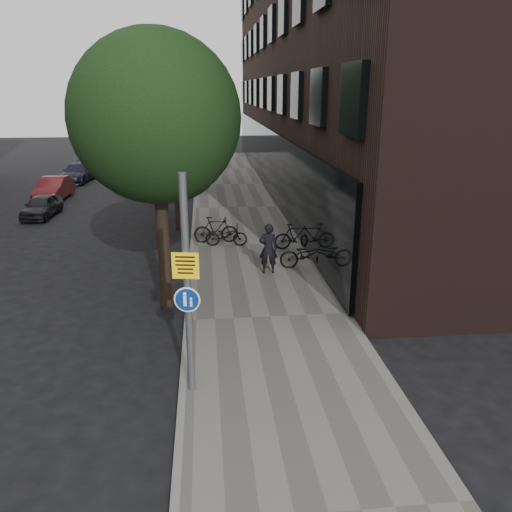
{
  "coord_description": "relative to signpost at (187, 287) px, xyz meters",
  "views": [
    {
      "loc": [
        -1.39,
        -8.92,
        6.01
      ],
      "look_at": [
        -0.18,
        2.96,
        2.0
      ],
      "focal_mm": 35.0,
      "sensor_mm": 36.0,
      "label": 1
    }
  ],
  "objects": [
    {
      "name": "parked_car_near",
      "position": [
        -7.63,
        15.9,
        -1.83
      ],
      "size": [
        1.47,
        3.26,
        1.09
      ],
      "primitive_type": "imported",
      "rotation": [
        0.0,
        0.0,
        -0.06
      ],
      "color": "black",
      "rests_on": "ground"
    },
    {
      "name": "parked_car_mid",
      "position": [
        -8.15,
        19.94,
        -1.74
      ],
      "size": [
        1.47,
        3.93,
        1.28
      ],
      "primitive_type": "imported",
      "rotation": [
        0.0,
        0.0,
        -0.03
      ],
      "color": "maroon",
      "rests_on": "ground"
    },
    {
      "name": "parked_bike_facade_far",
      "position": [
        3.8,
        9.15,
        -1.76
      ],
      "size": [
        1.69,
        0.53,
        1.0
      ],
      "primitive_type": "imported",
      "rotation": [
        0.0,
        0.0,
        1.61
      ],
      "color": "black",
      "rests_on": "sidewalk"
    },
    {
      "name": "sidewalk",
      "position": [
        2.05,
        9.92,
        -2.32
      ],
      "size": [
        4.5,
        60.0,
        0.12
      ],
      "primitive_type": "cube",
      "color": "slate",
      "rests_on": "ground"
    },
    {
      "name": "pedestrian",
      "position": [
        2.42,
        6.65,
        -1.4
      ],
      "size": [
        0.64,
        0.44,
        1.71
      ],
      "primitive_type": "imported",
      "rotation": [
        0.0,
        0.0,
        3.09
      ],
      "color": "black",
      "rests_on": "sidewalk"
    },
    {
      "name": "parked_car_far",
      "position": [
        -8.15,
        25.87,
        -1.76
      ],
      "size": [
        2.24,
        4.45,
        1.24
      ],
      "primitive_type": "imported",
      "rotation": [
        0.0,
        0.0,
        -0.12
      ],
      "color": "black",
      "rests_on": "ground"
    },
    {
      "name": "parked_bike_curb_far",
      "position": [
        0.77,
        10.32,
        -1.72
      ],
      "size": [
        1.79,
        0.54,
        1.07
      ],
      "primitive_type": "imported",
      "rotation": [
        0.0,
        0.0,
        1.55
      ],
      "color": "black",
      "rests_on": "sidewalk"
    },
    {
      "name": "street_tree_near",
      "position": [
        -0.73,
        4.56,
        2.73
      ],
      "size": [
        4.4,
        4.4,
        7.5
      ],
      "color": "black",
      "rests_on": "ground"
    },
    {
      "name": "street_tree_mid",
      "position": [
        -0.73,
        13.06,
        2.73
      ],
      "size": [
        5.0,
        5.0,
        7.8
      ],
      "color": "black",
      "rests_on": "ground"
    },
    {
      "name": "ground",
      "position": [
        1.8,
        -0.08,
        -2.38
      ],
      "size": [
        120.0,
        120.0,
        0.0
      ],
      "primitive_type": "plane",
      "color": "black",
      "rests_on": "ground"
    },
    {
      "name": "street_tree_far",
      "position": [
        -0.73,
        22.06,
        2.73
      ],
      "size": [
        5.0,
        5.0,
        7.8
      ],
      "color": "black",
      "rests_on": "ground"
    },
    {
      "name": "building_right_dark_brick",
      "position": [
        10.3,
        21.92,
        6.62
      ],
      "size": [
        12.0,
        40.0,
        18.0
      ],
      "primitive_type": "cube",
      "color": "black",
      "rests_on": "ground"
    },
    {
      "name": "signpost",
      "position": [
        0.0,
        0.0,
        0.0
      ],
      "size": [
        0.51,
        0.15,
        4.47
      ],
      "rotation": [
        0.0,
        0.0,
        -0.16
      ],
      "color": "#595B5E",
      "rests_on": "sidewalk"
    },
    {
      "name": "parked_bike_curb_near",
      "position": [
        1.16,
        9.84,
        -1.83
      ],
      "size": [
        1.68,
        0.71,
        0.86
      ],
      "primitive_type": "imported",
      "rotation": [
        0.0,
        0.0,
        1.48
      ],
      "color": "black",
      "rests_on": "sidewalk"
    },
    {
      "name": "parked_bike_facade_near",
      "position": [
        3.8,
        6.94,
        -1.77
      ],
      "size": [
        1.93,
        0.82,
        0.98
      ],
      "primitive_type": "imported",
      "rotation": [
        0.0,
        0.0,
        1.48
      ],
      "color": "black",
      "rests_on": "sidewalk"
    },
    {
      "name": "curb_edge",
      "position": [
        -0.2,
        9.92,
        -2.31
      ],
      "size": [
        0.15,
        60.0,
        0.13
      ],
      "primitive_type": "cube",
      "color": "slate",
      "rests_on": "ground"
    }
  ]
}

